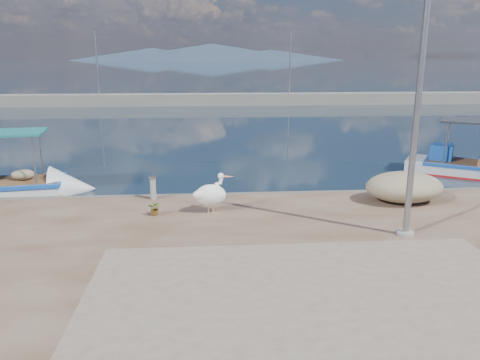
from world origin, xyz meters
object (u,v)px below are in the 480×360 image
boat_left (3,190)px  pelican (211,194)px  bollard_near (153,187)px  boat_right (474,171)px  lamp_post (417,108)px

boat_left → pelican: boat_left is taller
boat_left → bollard_near: (5.82, -2.48, 0.70)m
boat_left → pelican: bearing=-35.6°
boat_right → pelican: (-11.51, -5.60, 0.84)m
boat_left → boat_right: size_ratio=1.01×
boat_left → boat_right: (19.20, 1.62, 0.00)m
boat_right → pelican: bearing=-122.2°
boat_left → pelican: (7.69, -3.98, 0.84)m
boat_left → bollard_near: boat_left is taller
boat_right → bollard_near: bearing=-131.1°
boat_right → lamp_post: lamp_post is taller
boat_left → boat_right: 19.27m
bollard_near → boat_left: bearing=156.9°
pelican → lamp_post: size_ratio=0.18×
boat_right → boat_left: bearing=-143.3°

